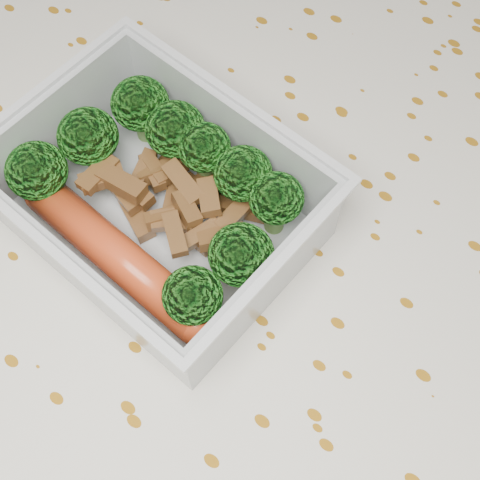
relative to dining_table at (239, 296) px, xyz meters
The scene contains 7 objects.
ground_plane 0.67m from the dining_table, ahead, with size 4.00×4.00×0.00m, color olive.
dining_table is the anchor object (origin of this frame).
tablecloth 0.05m from the dining_table, ahead, with size 1.46×0.96×0.19m.
lunch_container 0.12m from the dining_table, 159.10° to the right, with size 0.20×0.16×0.07m.
broccoli_florets 0.14m from the dining_table, behind, with size 0.17×0.12×0.05m.
meat_pile 0.12m from the dining_table, behind, with size 0.11×0.08×0.03m.
sausage 0.13m from the dining_table, 128.40° to the right, with size 0.16×0.04×0.03m.
Camera 1 is at (0.12, -0.15, 1.14)m, focal length 50.00 mm.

